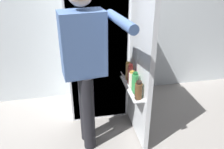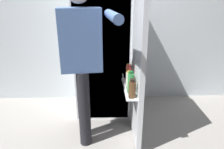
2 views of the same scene
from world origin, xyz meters
TOP-DOWN VIEW (x-y plane):
  - ground_plane at (0.00, 0.00)m, footprint 5.06×5.06m
  - kitchen_wall at (0.00, 0.92)m, footprint 4.40×0.10m
  - refrigerator at (0.02, 0.51)m, footprint 0.71×1.26m
  - person at (-0.18, -0.13)m, footprint 0.56×0.66m

SIDE VIEW (x-z plane):
  - ground_plane at x=0.00m, z-range 0.00..0.00m
  - refrigerator at x=0.02m, z-range 0.00..1.68m
  - person at x=-0.18m, z-range 0.15..1.77m
  - kitchen_wall at x=0.00m, z-range 0.00..2.53m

